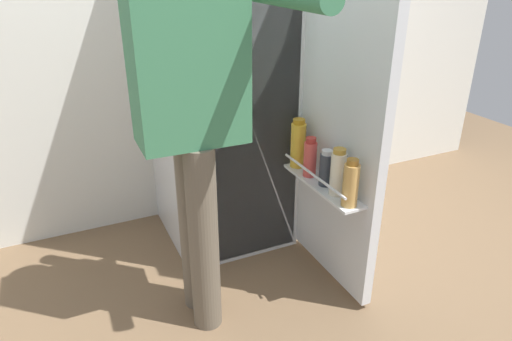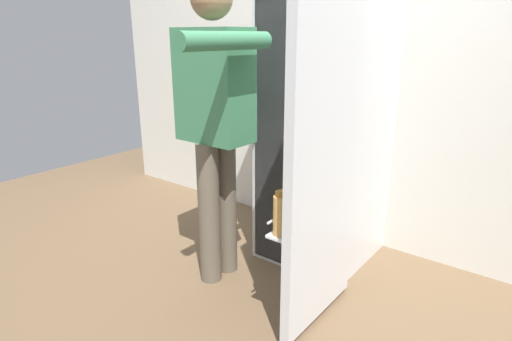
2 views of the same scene
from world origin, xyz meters
name	(u,v)px [view 2 (image 2 of 2)]	position (x,y,z in m)	size (l,w,h in m)	color
ground_plane	(268,290)	(0.00, 0.00, 0.00)	(6.20, 6.20, 0.00)	brown
kitchen_wall	(358,38)	(0.00, 0.94, 1.34)	(4.40, 0.10, 2.67)	silver
refrigerator	(325,127)	(0.02, 0.52, 0.84)	(0.66, 1.22, 1.68)	silver
person	(216,111)	(-0.32, -0.04, 0.97)	(0.51, 0.71, 1.63)	#665B4C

